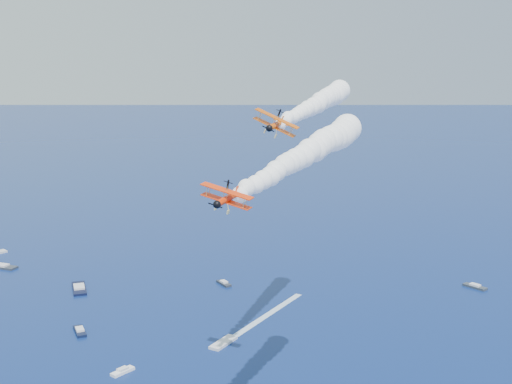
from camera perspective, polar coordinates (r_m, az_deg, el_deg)
name	(u,v)px	position (r m, az deg, el deg)	size (l,w,h in m)	color
biplane_lead	(275,125)	(129.70, 1.63, 5.59)	(7.96, 8.93, 5.38)	#E35304
biplane_trail	(227,199)	(87.22, -2.41, -0.57)	(6.32, 7.09, 4.27)	#FF3205
smoke_trail_lead	(314,105)	(154.63, 4.86, 7.23)	(40.88, 36.11, 9.45)	white
smoke_trail_trail	(303,156)	(110.59, 3.91, 3.01)	(43.13, 33.30, 9.45)	white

